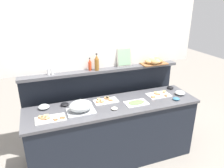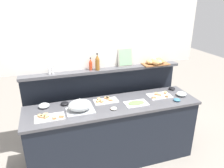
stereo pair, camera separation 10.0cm
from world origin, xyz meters
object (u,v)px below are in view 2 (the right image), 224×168
sandwich_platter_rear (160,95)px  glass_bowl_small (44,106)px  condiment_bowl_teal (177,100)px  serving_cloche (80,106)px  glass_bowl_large (181,94)px  condiment_bowl_dark (114,108)px  framed_picture (125,57)px  sandwich_platter_side (105,100)px  salt_shaker (49,71)px  condiment_bowl_red (65,104)px  condiment_bowl_cream (172,88)px  cold_cuts_platter (136,103)px  bread_basket (156,62)px  hot_sauce_bottle (91,65)px  sandwich_platter_front (49,117)px  vinegar_bottle_amber (97,63)px  pepper_shaker (53,71)px

sandwich_platter_rear → glass_bowl_small: glass_bowl_small is taller
condiment_bowl_teal → serving_cloche: bearing=174.6°
glass_bowl_large → condiment_bowl_dark: glass_bowl_large is taller
condiment_bowl_dark → framed_picture: framed_picture is taller
sandwich_platter_rear → glass_bowl_large: glass_bowl_large is taller
sandwich_platter_side → framed_picture: (0.40, 0.32, 0.49)m
salt_shaker → sandwich_platter_rear: bearing=-13.9°
glass_bowl_large → condiment_bowl_red: (-1.61, 0.23, -0.01)m
serving_cloche → salt_shaker: (-0.31, 0.45, 0.34)m
condiment_bowl_dark → condiment_bowl_cream: bearing=17.4°
glass_bowl_large → cold_cuts_platter: bearing=-177.1°
condiment_bowl_dark → bread_basket: size_ratio=0.20×
bread_basket → serving_cloche: bearing=-160.9°
condiment_bowl_cream → salt_shaker: bearing=173.3°
sandwich_platter_side → condiment_bowl_red: bearing=173.1°
condiment_bowl_teal → condiment_bowl_cream: condiment_bowl_cream is taller
hot_sauce_bottle → condiment_bowl_teal: bearing=-29.0°
sandwich_platter_front → condiment_bowl_cream: 1.84m
condiment_bowl_teal → condiment_bowl_red: size_ratio=0.90×
salt_shaker → sandwich_platter_front: bearing=-97.3°
condiment_bowl_teal → condiment_bowl_red: 1.50m
sandwich_platter_front → bread_basket: size_ratio=0.85×
glass_bowl_large → glass_bowl_small: (-1.87, 0.23, -0.00)m
sandwich_platter_rear → hot_sauce_bottle: 1.07m
framed_picture → hot_sauce_bottle: bearing=-176.9°
condiment_bowl_teal → condiment_bowl_cream: bearing=66.9°
condiment_bowl_red → vinegar_bottle_amber: 0.70m
sandwich_platter_rear → cold_cuts_platter: sandwich_platter_rear is taller
hot_sauce_bottle → salt_shaker: (-0.55, -0.01, -0.03)m
salt_shaker → condiment_bowl_dark: bearing=-36.9°
cold_cuts_platter → hot_sauce_bottle: size_ratio=1.72×
sandwich_platter_front → serving_cloche: bearing=8.1°
condiment_bowl_red → framed_picture: bearing=15.2°
glass_bowl_small → salt_shaker: salt_shaker is taller
cold_cuts_platter → serving_cloche: size_ratio=0.89×
sandwich_platter_rear → bread_basket: (0.10, 0.35, 0.40)m
glass_bowl_small → bread_basket: bread_basket is taller
condiment_bowl_dark → serving_cloche: bearing=167.6°
condiment_bowl_cream → bread_basket: bearing=135.7°
pepper_shaker → hot_sauce_bottle: bearing=1.1°
salt_shaker → condiment_bowl_teal: bearing=-19.6°
framed_picture → sandwich_platter_front: bearing=-154.8°
salt_shaker → framed_picture: size_ratio=0.33×
sandwich_platter_front → cold_cuts_platter: sandwich_platter_front is taller
condiment_bowl_cream → vinegar_bottle_amber: 1.21m
condiment_bowl_dark → salt_shaker: size_ratio=0.94×
glass_bowl_large → condiment_bowl_teal: glass_bowl_large is taller
sandwich_platter_side → pepper_shaker: pepper_shaker is taller
sandwich_platter_front → glass_bowl_small: glass_bowl_small is taller
cold_cuts_platter → glass_bowl_small: (-1.15, 0.27, 0.02)m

